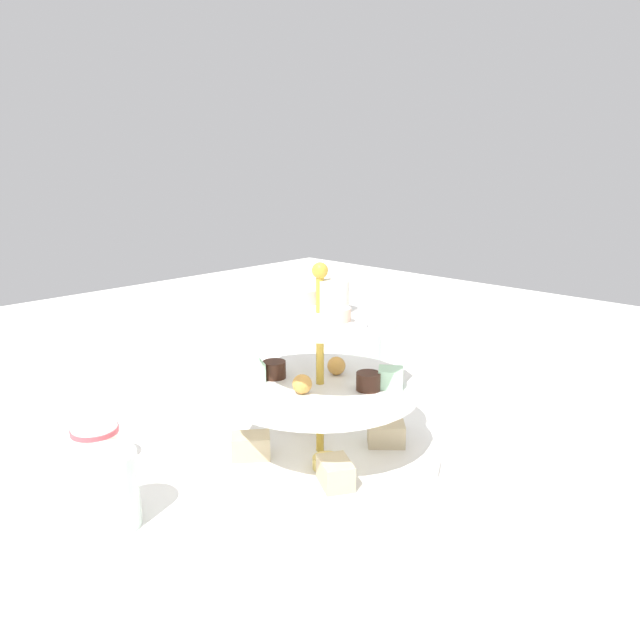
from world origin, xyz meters
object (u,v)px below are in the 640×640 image
tiered_serving_stand (320,403)px  teacup_with_saucer (96,447)px  butter_knife_left (574,467)px  butter_knife_right (175,395)px  water_glass_short_left (108,490)px  water_glass_tall_right (362,348)px

tiered_serving_stand → teacup_with_saucer: size_ratio=3.41×
butter_knife_left → butter_knife_right: bearing=76.2°
tiered_serving_stand → teacup_with_saucer: 0.29m
butter_knife_left → water_glass_short_left: bearing=112.9°
water_glass_tall_right → teacup_with_saucer: size_ratio=1.54×
water_glass_tall_right → water_glass_short_left: (0.07, -0.50, -0.03)m
tiered_serving_stand → butter_knife_left: bearing=38.4°
water_glass_tall_right → teacup_with_saucer: (-0.06, -0.45, -0.04)m
water_glass_short_left → teacup_with_saucer: 0.15m
butter_knife_left → water_glass_tall_right: bearing=50.5°
water_glass_tall_right → butter_knife_right: size_ratio=0.81×
water_glass_short_left → teacup_with_saucer: (-0.14, 0.06, -0.02)m
butter_knife_right → water_glass_tall_right: bearing=145.8°
teacup_with_saucer → butter_knife_right: size_ratio=0.53×
water_glass_short_left → butter_knife_left: size_ratio=0.49×
butter_knife_left → butter_knife_right: size_ratio=1.00×
water_glass_tall_right → water_glass_short_left: size_ratio=1.66×
water_glass_short_left → butter_knife_left: (0.31, 0.46, -0.04)m
teacup_with_saucer → water_glass_tall_right: bearing=82.0°
teacup_with_saucer → tiered_serving_stand: bearing=47.3°
tiered_serving_stand → butter_knife_left: size_ratio=1.81×
water_glass_tall_right → butter_knife_right: water_glass_tall_right is taller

